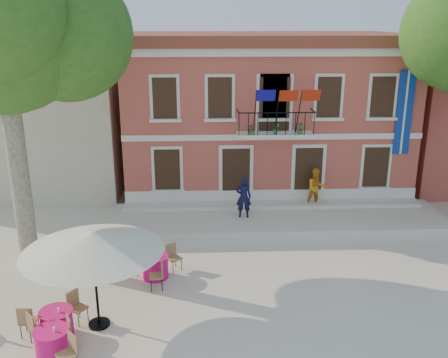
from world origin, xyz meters
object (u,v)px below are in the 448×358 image
pedestrian_orange (316,188)px  patio_umbrella (92,243)px  pedestrian_navy (244,197)px  cafe_table_1 (52,342)px  cafe_table_0 (57,322)px  plane_tree_west (0,27)px  cafe_table_3 (155,266)px

pedestrian_orange → patio_umbrella: bearing=-138.7°
pedestrian_navy → patio_umbrella: bearing=59.4°
pedestrian_navy → cafe_table_1: pedestrian_navy is taller
pedestrian_navy → cafe_table_1: bearing=59.3°
cafe_table_0 → cafe_table_1: bearing=-81.9°
pedestrian_navy → cafe_table_0: bearing=55.8°
plane_tree_west → cafe_table_0: plane_tree_west is taller
pedestrian_navy → cafe_table_3: 5.53m
patio_umbrella → cafe_table_3: 3.63m
patio_umbrella → pedestrian_orange: size_ratio=2.19×
pedestrian_orange → cafe_table_0: bearing=-140.5°
pedestrian_orange → cafe_table_0: (-8.83, -8.62, -0.73)m
cafe_table_1 → patio_umbrella: bearing=56.3°
pedestrian_orange → cafe_table_3: (-6.49, -5.51, -0.73)m
pedestrian_orange → cafe_table_0: size_ratio=0.92×
plane_tree_west → pedestrian_orange: (10.98, 4.23, -6.74)m
cafe_table_0 → cafe_table_1: size_ratio=1.09×
pedestrian_orange → plane_tree_west: bearing=-163.8°
pedestrian_navy → cafe_table_1: 10.04m
pedestrian_orange → cafe_table_0: 12.36m
cafe_table_1 → cafe_table_3: bearing=60.9°
patio_umbrella → cafe_table_3: patio_umbrella is taller
plane_tree_west → cafe_table_3: (4.49, -1.28, -7.47)m
cafe_table_0 → pedestrian_navy: bearing=53.4°
cafe_table_1 → cafe_table_0: bearing=98.1°
patio_umbrella → cafe_table_1: (-0.88, -1.33, -2.10)m
plane_tree_west → cafe_table_3: size_ratio=5.76×
pedestrian_orange → cafe_table_3: pedestrian_orange is taller
cafe_table_1 → pedestrian_navy: bearing=56.9°
pedestrian_orange → pedestrian_navy: bearing=-166.2°
cafe_table_3 → pedestrian_navy: bearing=53.6°
patio_umbrella → cafe_table_3: size_ratio=2.03×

